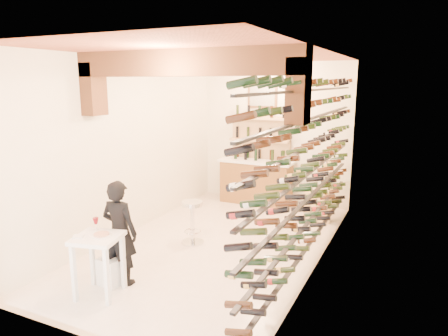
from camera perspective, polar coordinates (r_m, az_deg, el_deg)
name	(u,v)px	position (r m, az deg, el deg)	size (l,w,h in m)	color
ground	(217,244)	(7.26, -1.04, -10.54)	(6.00, 6.00, 0.00)	silver
room_shell	(209,115)	(6.50, -2.15, 7.31)	(3.52, 6.02, 3.21)	white
wine_rack	(307,165)	(6.29, 11.47, 0.47)	(0.32, 5.70, 2.56)	black
back_counter	(256,180)	(9.52, 4.47, -1.74)	(1.70, 0.62, 1.29)	brown
back_shelving	(260,152)	(9.61, 5.05, 2.25)	(1.40, 0.31, 2.73)	tan
tasting_table	(98,247)	(5.66, -17.07, -10.38)	(0.68, 0.68, 0.99)	white
white_stool	(112,271)	(6.09, -15.26, -13.57)	(0.31, 0.31, 0.39)	white
person	(120,233)	(5.89, -14.27, -8.66)	(0.54, 0.35, 1.47)	black
chrome_barstool	(192,219)	(7.19, -4.42, -7.09)	(0.39, 0.39, 0.75)	silver
crate_lower	(317,213)	(8.61, 12.78, -6.08)	(0.52, 0.37, 0.31)	#E9BF7F
crate_upper	(318,199)	(8.53, 12.87, -4.17)	(0.48, 0.33, 0.28)	#E9BF7F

